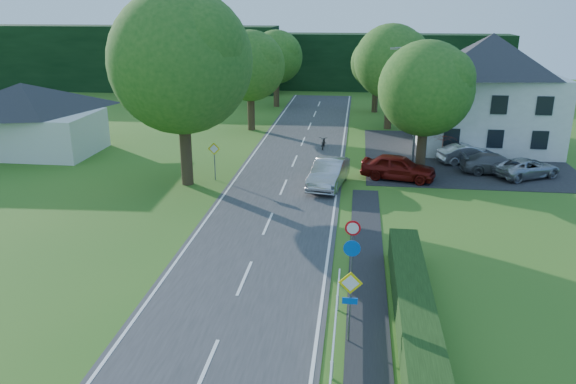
# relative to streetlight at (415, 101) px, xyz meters

# --- Properties ---
(road) EXTENTS (7.00, 80.00, 0.04)m
(road) POSITION_rel_streetlight_xyz_m (-8.06, -10.00, -4.44)
(road) COLOR #323234
(road) RESTS_ON ground
(parking_pad) EXTENTS (14.00, 16.00, 0.04)m
(parking_pad) POSITION_rel_streetlight_xyz_m (3.94, 3.00, -4.44)
(parking_pad) COLOR black
(parking_pad) RESTS_ON ground
(line_edge_left) EXTENTS (0.12, 80.00, 0.01)m
(line_edge_left) POSITION_rel_streetlight_xyz_m (-11.31, -10.00, -4.42)
(line_edge_left) COLOR white
(line_edge_left) RESTS_ON road
(line_edge_right) EXTENTS (0.12, 80.00, 0.01)m
(line_edge_right) POSITION_rel_streetlight_xyz_m (-4.81, -10.00, -4.42)
(line_edge_right) COLOR white
(line_edge_right) RESTS_ON road
(line_centre) EXTENTS (0.12, 80.00, 0.01)m
(line_centre) POSITION_rel_streetlight_xyz_m (-8.06, -10.00, -4.42)
(line_centre) COLOR white
(line_centre) RESTS_ON road
(tree_main) EXTENTS (9.40, 9.40, 11.64)m
(tree_main) POSITION_rel_streetlight_xyz_m (-14.06, -6.00, 1.36)
(tree_main) COLOR #245419
(tree_main) RESTS_ON ground
(tree_left_far) EXTENTS (7.00, 7.00, 8.58)m
(tree_left_far) POSITION_rel_streetlight_xyz_m (-13.06, 10.00, -0.17)
(tree_left_far) COLOR #245419
(tree_left_far) RESTS_ON ground
(tree_right_far) EXTENTS (7.40, 7.40, 9.09)m
(tree_right_far) POSITION_rel_streetlight_xyz_m (-1.06, 12.00, 0.08)
(tree_right_far) COLOR #245419
(tree_right_far) RESTS_ON ground
(tree_left_back) EXTENTS (6.60, 6.60, 8.07)m
(tree_left_back) POSITION_rel_streetlight_xyz_m (-12.56, 22.00, -0.43)
(tree_left_back) COLOR #245419
(tree_left_back) RESTS_ON ground
(tree_right_back) EXTENTS (6.20, 6.20, 7.56)m
(tree_right_back) POSITION_rel_streetlight_xyz_m (-2.06, 20.00, -0.68)
(tree_right_back) COLOR #245419
(tree_right_back) RESTS_ON ground
(tree_right_mid) EXTENTS (7.00, 7.00, 8.58)m
(tree_right_mid) POSITION_rel_streetlight_xyz_m (0.44, -2.00, -0.17)
(tree_right_mid) COLOR #245419
(tree_right_mid) RESTS_ON ground
(treeline_left) EXTENTS (44.00, 6.00, 8.00)m
(treeline_left) POSITION_rel_streetlight_xyz_m (-36.06, 32.00, -0.46)
(treeline_left) COLOR black
(treeline_left) RESTS_ON ground
(treeline_right) EXTENTS (30.00, 5.00, 7.00)m
(treeline_right) POSITION_rel_streetlight_xyz_m (-0.06, 36.00, -0.96)
(treeline_right) COLOR black
(treeline_right) RESTS_ON ground
(bungalow_left) EXTENTS (11.00, 6.50, 5.20)m
(bungalow_left) POSITION_rel_streetlight_xyz_m (-28.06, 0.00, -1.75)
(bungalow_left) COLOR silver
(bungalow_left) RESTS_ON ground
(house_white) EXTENTS (10.60, 8.40, 8.60)m
(house_white) POSITION_rel_streetlight_xyz_m (5.94, 6.00, -0.06)
(house_white) COLOR silver
(house_white) RESTS_ON ground
(streetlight) EXTENTS (2.03, 0.18, 8.00)m
(streetlight) POSITION_rel_streetlight_xyz_m (0.00, 0.00, 0.00)
(streetlight) COLOR slate
(streetlight) RESTS_ON ground
(sign_priority_right) EXTENTS (0.78, 0.09, 2.59)m
(sign_priority_right) POSITION_rel_streetlight_xyz_m (-3.76, -22.02, -2.67)
(sign_priority_right) COLOR slate
(sign_priority_right) RESTS_ON ground
(sign_roundabout) EXTENTS (0.64, 0.08, 2.37)m
(sign_roundabout) POSITION_rel_streetlight_xyz_m (-3.76, -19.02, -2.79)
(sign_roundabout) COLOR slate
(sign_roundabout) RESTS_ON ground
(sign_speed_limit) EXTENTS (0.64, 0.11, 2.37)m
(sign_speed_limit) POSITION_rel_streetlight_xyz_m (-3.76, -17.03, -2.70)
(sign_speed_limit) COLOR slate
(sign_speed_limit) RESTS_ON ground
(sign_priority_left) EXTENTS (0.78, 0.09, 2.44)m
(sign_priority_left) POSITION_rel_streetlight_xyz_m (-12.56, -5.02, -2.75)
(sign_priority_left) COLOR slate
(sign_priority_left) RESTS_ON ground
(moving_car) EXTENTS (2.49, 5.20, 1.64)m
(moving_car) POSITION_rel_streetlight_xyz_m (-5.36, -5.46, -3.60)
(moving_car) COLOR #A3A3A7
(moving_car) RESTS_ON road
(motorcycle) EXTENTS (0.67, 1.82, 0.95)m
(motorcycle) POSITION_rel_streetlight_xyz_m (-6.26, 3.97, -3.95)
(motorcycle) COLOR black
(motorcycle) RESTS_ON road
(parked_car_red) EXTENTS (4.96, 2.93, 1.58)m
(parked_car_red) POSITION_rel_streetlight_xyz_m (-1.07, -3.50, -3.63)
(parked_car_red) COLOR #640F0B
(parked_car_red) RESTS_ON parking_pad
(parked_car_silver_a) EXTENTS (4.22, 2.53, 1.31)m
(parked_car_silver_a) POSITION_rel_streetlight_xyz_m (3.91, 1.00, -3.77)
(parked_car_silver_a) COLOR silver
(parked_car_silver_a) RESTS_ON parking_pad
(parked_car_grey) EXTENTS (4.54, 2.03, 1.29)m
(parked_car_grey) POSITION_rel_streetlight_xyz_m (5.34, -1.32, -3.78)
(parked_car_grey) COLOR #535459
(parked_car_grey) RESTS_ON parking_pad
(parked_car_silver_b) EXTENTS (4.85, 3.88, 1.23)m
(parked_car_silver_b) POSITION_rel_streetlight_xyz_m (7.14, -2.00, -3.81)
(parked_car_silver_b) COLOR #A9AAB0
(parked_car_silver_b) RESTS_ON parking_pad
(parasol) EXTENTS (2.01, 2.05, 1.84)m
(parasol) POSITION_rel_streetlight_xyz_m (2.30, 1.56, -3.50)
(parasol) COLOR #A3280D
(parasol) RESTS_ON parking_pad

